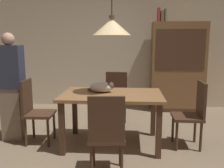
% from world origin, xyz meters
% --- Properties ---
extents(ground, '(10.00, 10.00, 0.00)m').
position_xyz_m(ground, '(0.00, 0.00, 0.00)').
color(ground, '#847056').
extents(back_wall, '(6.40, 0.10, 2.90)m').
position_xyz_m(back_wall, '(0.00, 2.65, 1.45)').
color(back_wall, beige).
rests_on(back_wall, ground).
extents(dining_table, '(1.40, 0.90, 0.75)m').
position_xyz_m(dining_table, '(0.02, 0.39, 0.65)').
color(dining_table, olive).
rests_on(dining_table, ground).
extents(chair_left_side, '(0.41, 0.41, 0.93)m').
position_xyz_m(chair_left_side, '(-1.11, 0.39, 0.51)').
color(chair_left_side, '#472D1E').
rests_on(chair_left_side, ground).
extents(chair_far_back, '(0.43, 0.43, 0.93)m').
position_xyz_m(chair_far_back, '(0.03, 1.27, 0.51)').
color(chair_far_back, '#472D1E').
rests_on(chair_far_back, ground).
extents(chair_right_side, '(0.40, 0.40, 0.93)m').
position_xyz_m(chair_right_side, '(1.15, 0.39, 0.51)').
color(chair_right_side, '#472D1E').
rests_on(chair_right_side, ground).
extents(chair_near_front, '(0.43, 0.43, 0.93)m').
position_xyz_m(chair_near_front, '(0.03, -0.49, 0.51)').
color(chair_near_front, '#472D1E').
rests_on(chair_near_front, ground).
extents(cat_sleeping, '(0.39, 0.25, 0.16)m').
position_xyz_m(cat_sleeping, '(-0.12, 0.47, 0.83)').
color(cat_sleeping, beige).
rests_on(cat_sleeping, dining_table).
extents(pendant_lamp, '(0.52, 0.52, 1.30)m').
position_xyz_m(pendant_lamp, '(0.02, 0.39, 1.66)').
color(pendant_lamp, beige).
extents(hutch_bookcase, '(1.12, 0.45, 1.85)m').
position_xyz_m(hutch_bookcase, '(1.27, 2.32, 0.89)').
color(hutch_bookcase, brown).
rests_on(hutch_bookcase, ground).
extents(book_red_tall, '(0.04, 0.22, 0.28)m').
position_xyz_m(book_red_tall, '(0.84, 2.32, 1.99)').
color(book_red_tall, '#B73833').
rests_on(book_red_tall, hutch_bookcase).
extents(book_brown_thick, '(0.06, 0.24, 0.22)m').
position_xyz_m(book_brown_thick, '(0.91, 2.32, 1.96)').
color(book_brown_thick, brown).
rests_on(book_brown_thick, hutch_bookcase).
extents(book_green_slim, '(0.03, 0.20, 0.26)m').
position_xyz_m(book_green_slim, '(0.97, 2.32, 1.98)').
color(book_green_slim, '#427A4C').
rests_on(book_green_slim, hutch_bookcase).
extents(person_standing, '(0.36, 0.22, 1.59)m').
position_xyz_m(person_standing, '(-1.47, 0.47, 0.80)').
color(person_standing, '#84705B').
rests_on(person_standing, ground).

